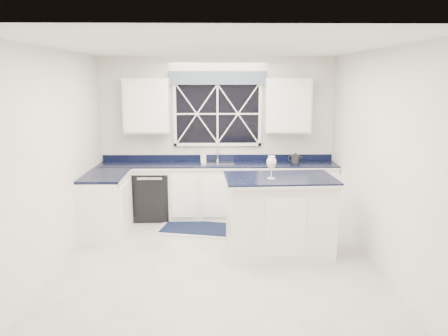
{
  "coord_description": "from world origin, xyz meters",
  "views": [
    {
      "loc": [
        -0.03,
        -5.24,
        2.35
      ],
      "look_at": [
        0.08,
        0.4,
        1.18
      ],
      "focal_mm": 35.0,
      "sensor_mm": 36.0,
      "label": 1
    }
  ],
  "objects_px": {
    "island": "(279,215)",
    "soap_bottle": "(203,157)",
    "faucet": "(218,152)",
    "wine_glass": "(271,163)",
    "kettle": "(295,158)",
    "dishwasher": "(153,194)"
  },
  "relations": [
    {
      "from": "faucet",
      "to": "kettle",
      "type": "distance_m",
      "value": 1.33
    },
    {
      "from": "dishwasher",
      "to": "faucet",
      "type": "xyz_separation_m",
      "value": [
        1.1,
        0.19,
        0.69
      ]
    },
    {
      "from": "dishwasher",
      "to": "soap_bottle",
      "type": "distance_m",
      "value": 1.06
    },
    {
      "from": "dishwasher",
      "to": "faucet",
      "type": "distance_m",
      "value": 1.31
    },
    {
      "from": "kettle",
      "to": "wine_glass",
      "type": "height_order",
      "value": "wine_glass"
    },
    {
      "from": "dishwasher",
      "to": "kettle",
      "type": "relative_size",
      "value": 3.46
    },
    {
      "from": "faucet",
      "to": "wine_glass",
      "type": "distance_m",
      "value": 2.02
    },
    {
      "from": "island",
      "to": "wine_glass",
      "type": "height_order",
      "value": "wine_glass"
    },
    {
      "from": "island",
      "to": "kettle",
      "type": "xyz_separation_m",
      "value": [
        0.5,
        1.65,
        0.48
      ]
    },
    {
      "from": "island",
      "to": "soap_bottle",
      "type": "xyz_separation_m",
      "value": [
        -1.06,
        1.71,
        0.5
      ]
    },
    {
      "from": "island",
      "to": "soap_bottle",
      "type": "bearing_deg",
      "value": 118.78
    },
    {
      "from": "soap_bottle",
      "to": "island",
      "type": "bearing_deg",
      "value": -58.18
    },
    {
      "from": "soap_bottle",
      "to": "dishwasher",
      "type": "bearing_deg",
      "value": -172.57
    },
    {
      "from": "island",
      "to": "kettle",
      "type": "height_order",
      "value": "kettle"
    },
    {
      "from": "dishwasher",
      "to": "wine_glass",
      "type": "distance_m",
      "value": 2.61
    },
    {
      "from": "soap_bottle",
      "to": "wine_glass",
      "type": "bearing_deg",
      "value": -62.63
    },
    {
      "from": "wine_glass",
      "to": "faucet",
      "type": "bearing_deg",
      "value": 110.01
    },
    {
      "from": "faucet",
      "to": "kettle",
      "type": "relative_size",
      "value": 1.28
    },
    {
      "from": "kettle",
      "to": "soap_bottle",
      "type": "bearing_deg",
      "value": -163.7
    },
    {
      "from": "wine_glass",
      "to": "kettle",
      "type": "bearing_deg",
      "value": 70.2
    },
    {
      "from": "dishwasher",
      "to": "kettle",
      "type": "xyz_separation_m",
      "value": [
        2.42,
        0.05,
        0.61
      ]
    },
    {
      "from": "kettle",
      "to": "soap_bottle",
      "type": "height_order",
      "value": "soap_bottle"
    }
  ]
}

